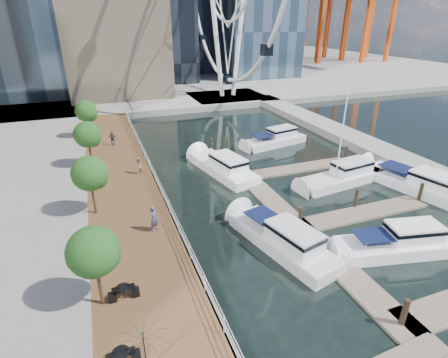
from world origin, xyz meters
name	(u,v)px	position (x,y,z in m)	size (l,w,h in m)	color
ground	(329,314)	(0.00, 0.00, 0.00)	(520.00, 520.00, 0.00)	black
boardwalk	(127,207)	(-9.00, 15.00, 0.50)	(6.00, 60.00, 1.00)	brown
seawall	(164,201)	(-6.00, 15.00, 0.50)	(0.25, 60.00, 1.00)	#595954
land_far	(125,69)	(0.00, 102.00, 0.50)	(200.00, 114.00, 1.00)	gray
breakwater	(369,147)	(20.00, 20.00, 0.50)	(4.00, 60.00, 1.00)	gray
pier	(228,98)	(14.00, 52.00, 0.50)	(14.00, 12.00, 1.00)	gray
railing	(162,190)	(-6.10, 15.00, 1.52)	(0.10, 60.00, 1.05)	white
floating_docks	(338,200)	(7.97, 9.98, 0.49)	(16.00, 34.00, 2.60)	#6D6051
street_trees	(89,174)	(-11.40, 14.00, 4.29)	(2.60, 42.60, 4.60)	#3F2B1C
yacht_foreground	(395,252)	(7.61, 3.05, 0.00)	(2.45, 9.15, 2.15)	white
pedestrian_near	(154,219)	(-7.58, 9.95, 1.97)	(0.71, 0.46, 1.94)	#4A5162
pedestrian_mid	(138,166)	(-7.27, 20.31, 1.83)	(0.81, 0.63, 1.66)	gray
pedestrian_far	(113,138)	(-8.91, 29.79, 1.84)	(0.98, 0.41, 1.68)	#363E44
moored_yachts	(334,189)	(9.73, 12.71, 0.00)	(21.89, 35.49, 11.50)	white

